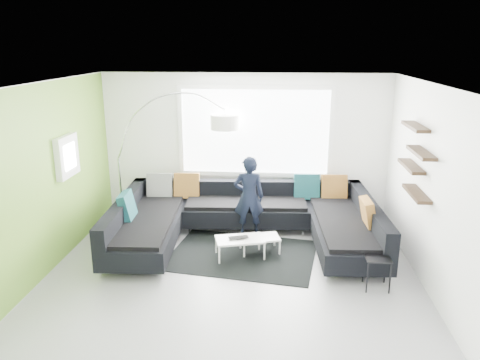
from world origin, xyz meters
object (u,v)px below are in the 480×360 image
at_px(arc_lamp, 118,158).
at_px(person, 249,197).
at_px(laptop, 239,239).
at_px(side_table, 376,272).
at_px(coffee_table, 250,245).
at_px(sectional_sofa, 245,223).

height_order(arc_lamp, person, arc_lamp).
distance_m(person, laptop, 1.01).
height_order(side_table, laptop, side_table).
distance_m(side_table, laptop, 2.15).
distance_m(arc_lamp, side_table, 5.07).
height_order(coffee_table, person, person).
bearing_deg(coffee_table, laptop, -152.76).
height_order(arc_lamp, side_table, arc_lamp).
height_order(arc_lamp, laptop, arc_lamp).
height_order(side_table, person, person).
bearing_deg(coffee_table, side_table, -41.48).
distance_m(coffee_table, side_table, 2.06).
height_order(coffee_table, laptop, laptop).
bearing_deg(laptop, arc_lamp, 129.88).
bearing_deg(sectional_sofa, arc_lamp, 154.83).
distance_m(arc_lamp, person, 2.62).
bearing_deg(laptop, sectional_sofa, 64.53).
relative_size(sectional_sofa, laptop, 12.25).
bearing_deg(sectional_sofa, coffee_table, -77.07).
bearing_deg(side_table, sectional_sofa, 146.51).
bearing_deg(side_table, person, 138.23).
relative_size(coffee_table, laptop, 2.70).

